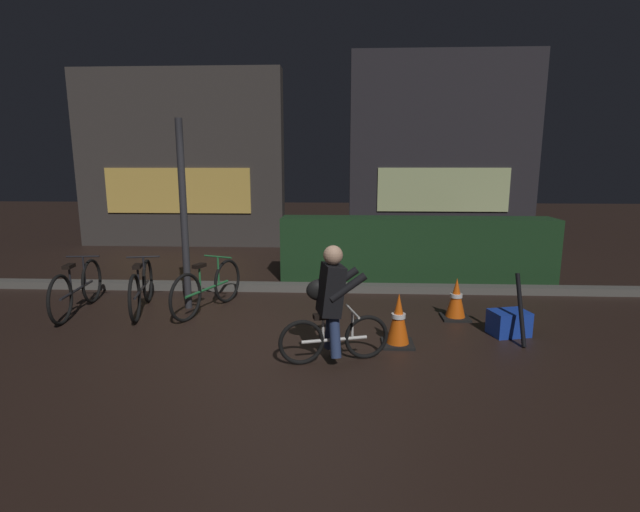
% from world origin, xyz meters
% --- Properties ---
extents(ground_plane, '(40.00, 40.00, 0.00)m').
position_xyz_m(ground_plane, '(0.00, 0.00, 0.00)').
color(ground_plane, black).
extents(sidewalk_curb, '(12.00, 0.24, 0.12)m').
position_xyz_m(sidewalk_curb, '(0.00, 2.20, 0.06)').
color(sidewalk_curb, '#56544F').
rests_on(sidewalk_curb, ground).
extents(hedge_row, '(4.80, 0.70, 1.12)m').
position_xyz_m(hedge_row, '(1.80, 3.10, 0.56)').
color(hedge_row, '#19381C').
rests_on(hedge_row, ground).
extents(storefront_left, '(5.14, 0.54, 4.30)m').
position_xyz_m(storefront_left, '(-3.57, 6.50, 2.14)').
color(storefront_left, '#383330').
rests_on(storefront_left, ground).
extents(storefront_right, '(4.73, 0.54, 4.80)m').
position_xyz_m(storefront_right, '(3.02, 7.20, 2.39)').
color(storefront_right, '#262328').
rests_on(storefront_right, ground).
extents(street_post, '(0.10, 0.10, 2.66)m').
position_xyz_m(street_post, '(-1.74, 1.20, 1.33)').
color(street_post, '#2D2D33').
rests_on(street_post, ground).
extents(parked_bike_leftmost, '(0.46, 1.65, 0.76)m').
position_xyz_m(parked_bike_leftmost, '(-3.20, 0.90, 0.35)').
color(parked_bike_leftmost, black).
rests_on(parked_bike_leftmost, ground).
extents(parked_bike_left_mid, '(0.49, 1.59, 0.75)m').
position_xyz_m(parked_bike_left_mid, '(-2.33, 1.00, 0.34)').
color(parked_bike_left_mid, black).
rests_on(parked_bike_left_mid, ground).
extents(parked_bike_center_left, '(0.61, 1.54, 0.75)m').
position_xyz_m(parked_bike_center_left, '(-1.40, 1.06, 0.34)').
color(parked_bike_center_left, black).
rests_on(parked_bike_center_left, ground).
extents(traffic_cone_near, '(0.36, 0.36, 0.62)m').
position_xyz_m(traffic_cone_near, '(1.13, -0.10, 0.30)').
color(traffic_cone_near, black).
rests_on(traffic_cone_near, ground).
extents(traffic_cone_far, '(0.36, 0.36, 0.56)m').
position_xyz_m(traffic_cone_far, '(2.01, 0.89, 0.27)').
color(traffic_cone_far, black).
rests_on(traffic_cone_far, ground).
extents(blue_crate, '(0.51, 0.42, 0.30)m').
position_xyz_m(blue_crate, '(2.52, 0.30, 0.15)').
color(blue_crate, '#193DB7').
rests_on(blue_crate, ground).
extents(cyclist, '(1.16, 0.50, 1.25)m').
position_xyz_m(cyclist, '(0.38, -0.58, 0.63)').
color(cyclist, black).
rests_on(cyclist, ground).
extents(closed_umbrella, '(0.06, 0.39, 0.80)m').
position_xyz_m(closed_umbrella, '(2.55, 0.05, 0.40)').
color(closed_umbrella, black).
rests_on(closed_umbrella, ground).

